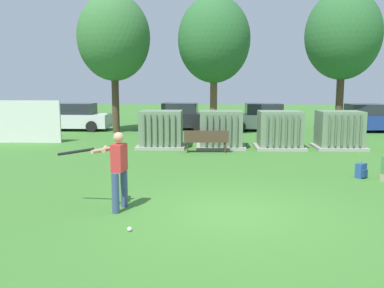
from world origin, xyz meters
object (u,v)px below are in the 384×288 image
(transformer_east, at_px, (339,130))
(parked_car_rightmost, at_px, (364,119))
(parked_car_leftmost, at_px, (75,118))
(parked_car_right_of_center, at_px, (261,118))
(sports_ball, at_px, (129,229))
(backpack, at_px, (361,171))
(batter, at_px, (117,167))
(parked_car_left_of_center, at_px, (178,117))
(transformer_west, at_px, (161,130))
(transformer_mid_west, at_px, (221,130))
(transformer_mid_east, at_px, (280,130))
(park_bench, at_px, (206,140))

(transformer_east, bearing_deg, parked_car_rightmost, 61.76)
(parked_car_leftmost, bearing_deg, parked_car_right_of_center, 1.41)
(sports_ball, bearing_deg, parked_car_right_of_center, 74.78)
(backpack, distance_m, parked_car_rightmost, 12.89)
(batter, xyz_separation_m, parked_car_rightmost, (11.08, 15.42, -0.22))
(parked_car_left_of_center, xyz_separation_m, parked_car_rightmost, (10.90, -0.88, 0.00))
(transformer_west, bearing_deg, transformer_mid_west, 0.16)
(transformer_mid_west, relative_size, batter, 1.21)
(transformer_mid_east, bearing_deg, parked_car_rightmost, 47.21)
(transformer_west, relative_size, transformer_mid_east, 1.00)
(batter, bearing_deg, park_bench, 76.00)
(transformer_east, xyz_separation_m, park_bench, (-5.73, -1.31, -0.25))
(transformer_west, distance_m, parked_car_leftmost, 8.89)
(parked_car_left_of_center, bearing_deg, transformer_west, -91.76)
(sports_ball, xyz_separation_m, parked_car_right_of_center, (4.68, 17.22, 0.71))
(sports_ball, distance_m, parked_car_leftmost, 18.17)
(park_bench, height_order, parked_car_leftmost, parked_car_leftmost)
(backpack, relative_size, parked_car_leftmost, 0.10)
(parked_car_leftmost, bearing_deg, park_bench, -44.71)
(parked_car_leftmost, distance_m, parked_car_right_of_center, 11.21)
(parked_car_right_of_center, relative_size, parked_car_rightmost, 0.99)
(transformer_mid_west, height_order, transformer_mid_east, same)
(parked_car_left_of_center, bearing_deg, parked_car_rightmost, -4.62)
(batter, height_order, parked_car_right_of_center, batter)
(backpack, relative_size, parked_car_left_of_center, 0.10)
(transformer_mid_west, xyz_separation_m, backpack, (4.00, -5.65, -0.57))
(sports_ball, bearing_deg, backpack, 37.95)
(parked_car_left_of_center, distance_m, parked_car_rightmost, 10.93)
(parked_car_leftmost, bearing_deg, batter, -68.92)
(transformer_mid_east, distance_m, park_bench, 3.40)
(transformer_west, xyz_separation_m, sports_ball, (0.56, -10.36, -0.74))
(transformer_west, xyz_separation_m, transformer_mid_east, (5.14, -0.06, 0.00))
(transformer_west, bearing_deg, parked_car_right_of_center, 52.61)
(sports_ball, bearing_deg, parked_car_leftmost, 111.07)
(batter, height_order, parked_car_left_of_center, batter)
(parked_car_leftmost, relative_size, parked_car_left_of_center, 0.99)
(park_bench, distance_m, backpack, 6.37)
(transformer_east, xyz_separation_m, backpack, (-1.10, -5.68, -0.57))
(park_bench, xyz_separation_m, parked_car_leftmost, (-7.94, 7.86, 0.22))
(batter, height_order, backpack, batter)
(transformer_east, relative_size, parked_car_rightmost, 0.49)
(transformer_mid_east, xyz_separation_m, backpack, (1.46, -5.59, -0.57))
(transformer_mid_east, bearing_deg, transformer_west, 179.35)
(parked_car_left_of_center, bearing_deg, parked_car_leftmost, -173.49)
(transformer_west, relative_size, parked_car_left_of_center, 0.49)
(parked_car_right_of_center, bearing_deg, parked_car_leftmost, -178.59)
(transformer_mid_east, height_order, backpack, transformer_mid_east)
(batter, relative_size, sports_ball, 19.33)
(transformer_mid_west, bearing_deg, parked_car_rightmost, 36.91)
(parked_car_rightmost, bearing_deg, transformer_mid_east, -132.79)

